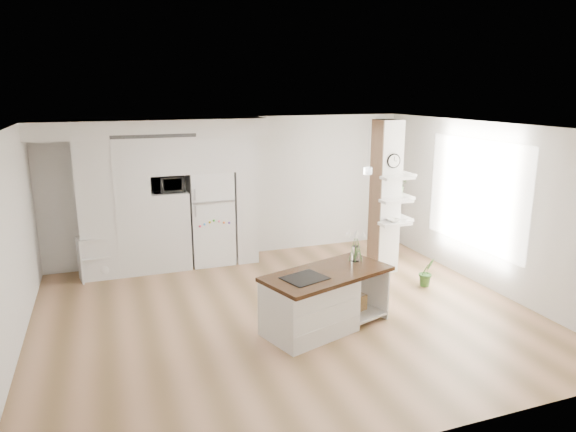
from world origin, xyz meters
The scene contains 14 objects.
floor centered at (0.00, 0.00, 0.00)m, with size 7.00×6.00×0.01m, color tan.
room centered at (0.00, 0.00, 1.86)m, with size 7.04×6.04×2.72m.
cabinet_wall centered at (-1.45, 2.67, 1.51)m, with size 4.00×0.71×2.70m.
refrigerator centered at (-0.53, 2.68, 0.88)m, with size 0.78×0.69×1.75m.
column centered at (2.38, 1.13, 1.35)m, with size 0.69×0.90×2.70m.
window centered at (3.48, 0.30, 1.50)m, with size 2.40×2.40×0.00m, color white.
pendant_light centered at (1.70, 0.15, 2.12)m, with size 0.12×0.12×0.10m, color white.
kitchen_island centered at (0.21, -0.62, 0.42)m, with size 1.95×1.36×1.37m.
bookshelf centered at (-2.51, 2.51, 0.33)m, with size 0.69×0.48×0.76m.
floor_plant_a centered at (2.59, 0.26, 0.25)m, with size 0.27×0.22×0.49m, color #3F752F.
floor_plant_b centered at (2.36, 1.22, 0.25)m, with size 0.28×0.28×0.51m, color #3F752F.
microwave centered at (-1.27, 2.62, 1.57)m, with size 0.54×0.37×0.30m, color #2D2D2D.
shelf_plant centered at (2.63, 1.30, 1.52)m, with size 0.27×0.23×0.30m, color #3F752F.
decor_bowl centered at (2.30, 0.90, 1.00)m, with size 0.22×0.22×0.05m, color white.
Camera 1 is at (-2.33, -6.53, 3.20)m, focal length 32.00 mm.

